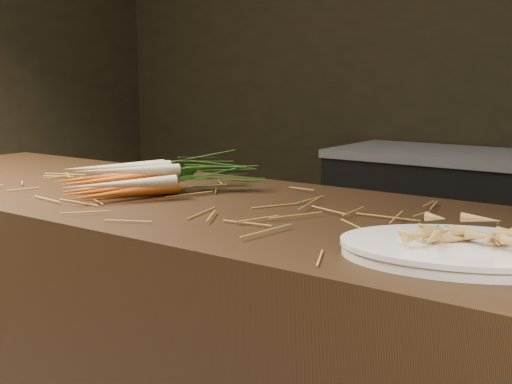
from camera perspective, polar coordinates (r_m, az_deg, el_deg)
main_counter at (r=1.65m, az=-4.47°, el=-16.28°), size 2.40×0.70×0.90m
straw_bedding at (r=1.50m, az=-4.70°, el=-0.39°), size 1.40×0.60×0.02m
root_veg_bunch at (r=1.61m, az=-7.57°, el=1.60°), size 0.32×0.53×0.10m
serving_platter at (r=1.07m, az=18.03°, el=-5.12°), size 0.46×0.39×0.02m
roasted_veg_heap at (r=1.06m, az=18.12°, el=-3.46°), size 0.23×0.20×0.04m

